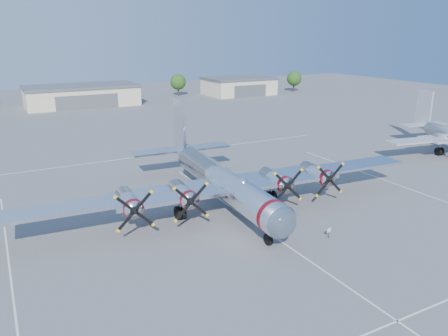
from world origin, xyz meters
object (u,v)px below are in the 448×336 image
tree_far_east (294,79)px  hangar_east (239,86)px  tree_east (178,82)px  main_bomber_b29 (220,205)px  info_placard (329,231)px  hangar_center (82,95)px

tree_far_east → hangar_east: bearing=174.4°
tree_east → main_bomber_b29: 91.80m
hangar_east → tree_far_east: 20.15m
hangar_east → main_bomber_b29: size_ratio=0.46×
info_placard → main_bomber_b29: bearing=99.2°
tree_east → info_placard: (-25.74, -98.42, -3.53)m
hangar_east → hangar_center: bearing=-180.0°
tree_east → tree_far_east: 38.83m
hangar_east → main_bomber_b29: bearing=-121.2°
tree_far_east → info_placard: 110.69m
hangar_center → main_bomber_b29: bearing=-90.5°
hangar_east → main_bomber_b29: hangar_east is taller
hangar_center → info_placard: size_ratio=29.28×
hangar_center → tree_far_east: bearing=-1.7°
hangar_east → info_placard: bearing=-115.3°
tree_east → main_bomber_b29: (-30.73, -86.40, -4.22)m
hangar_east → tree_east: size_ratio=3.10×
hangar_center → hangar_east: 48.00m
tree_east → tree_far_east: (38.00, -8.00, 0.00)m
hangar_center → tree_east: tree_east is taller
tree_east → hangar_center: bearing=-168.6°
main_bomber_b29 → info_placard: 13.04m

